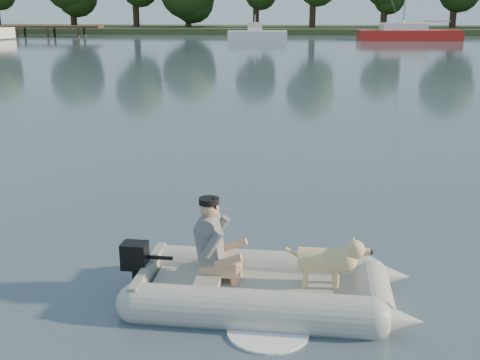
# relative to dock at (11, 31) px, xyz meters

# --- Properties ---
(water) EXTENTS (160.00, 160.00, 0.00)m
(water) POSITION_rel_dock_xyz_m (26.00, -52.00, -0.52)
(water) COLOR slate
(water) RESTS_ON ground
(shore_bank) EXTENTS (160.00, 12.00, 0.70)m
(shore_bank) POSITION_rel_dock_xyz_m (26.00, 10.00, -0.27)
(shore_bank) COLOR #47512D
(shore_bank) RESTS_ON water
(dock) EXTENTS (18.00, 2.00, 1.04)m
(dock) POSITION_rel_dock_xyz_m (0.00, 0.00, 0.00)
(dock) COLOR #4C331E
(dock) RESTS_ON water
(dinghy) EXTENTS (4.45, 3.02, 1.31)m
(dinghy) POSITION_rel_dock_xyz_m (26.30, -52.54, 0.04)
(dinghy) COLOR #9D9D98
(dinghy) RESTS_ON water
(man) EXTENTS (0.72, 0.63, 1.02)m
(man) POSITION_rel_dock_xyz_m (25.64, -52.45, 0.21)
(man) COLOR slate
(man) RESTS_ON dinghy
(dog) EXTENTS (0.90, 0.37, 0.59)m
(dog) POSITION_rel_dock_xyz_m (26.91, -52.53, -0.03)
(dog) COLOR tan
(dog) RESTS_ON dinghy
(outboard_motor) EXTENTS (0.41, 0.30, 0.74)m
(outboard_motor) POSITION_rel_dock_xyz_m (24.73, -52.44, -0.23)
(outboard_motor) COLOR black
(outboard_motor) RESTS_ON dinghy
(motorboat) EXTENTS (5.45, 2.29, 2.27)m
(motorboat) POSITION_rel_dock_xyz_m (24.29, -4.49, 0.51)
(motorboat) COLOR white
(motorboat) RESTS_ON water
(sailboat) EXTENTS (8.96, 3.14, 12.13)m
(sailboat) POSITION_rel_dock_xyz_m (37.59, -3.46, 0.01)
(sailboat) COLOR #AF1914
(sailboat) RESTS_ON water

